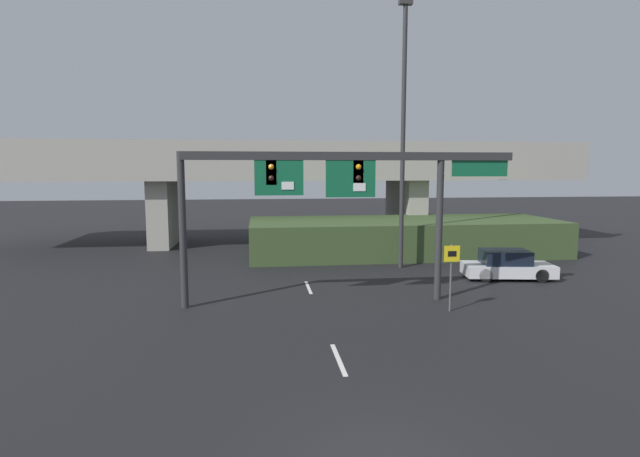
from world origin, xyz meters
TOP-DOWN VIEW (x-y plane):
  - lane_markings at (0.00, 13.63)m, footprint 0.14×36.92m
  - signal_gantry at (0.88, 10.94)m, footprint 13.23×0.44m
  - speed_limit_sign at (4.94, 9.21)m, footprint 0.60×0.11m
  - highway_light_pole_near at (5.45, 17.64)m, footprint 0.70×0.36m
  - overpass_bridge at (0.00, 27.91)m, footprint 41.28×7.95m
  - grass_embankment at (6.88, 21.97)m, footprint 19.27×6.69m
  - parked_sedan_near_right at (9.84, 14.29)m, footprint 4.46×2.40m

SIDE VIEW (x-z plane):
  - lane_markings at x=0.00m, z-range 0.00..0.01m
  - parked_sedan_near_right at x=9.84m, z-range -0.05..1.37m
  - grass_embankment at x=6.88m, z-range 0.00..2.16m
  - speed_limit_sign at x=4.94m, z-range 0.39..2.95m
  - signal_gantry at x=0.88m, z-range 1.78..7.80m
  - overpass_bridge at x=0.00m, z-range 1.47..8.65m
  - highway_light_pole_near at x=5.45m, z-range 0.38..14.34m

